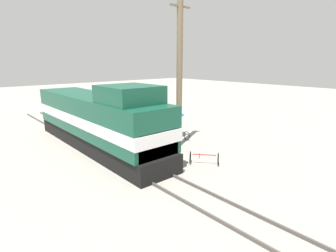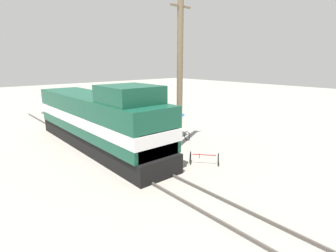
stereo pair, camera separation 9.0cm
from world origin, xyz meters
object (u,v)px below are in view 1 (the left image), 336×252
(billboard_sign, at_px, (143,101))
(bicycle_spare, at_px, (204,158))
(bicycle, at_px, (178,137))
(vendor_umbrella, at_px, (169,111))
(locomotive, at_px, (99,121))
(utility_pole, at_px, (179,70))
(person_bystander, at_px, (165,132))

(billboard_sign, xyz_separation_m, bicycle_spare, (-1.67, -8.56, -2.37))
(bicycle, bearing_deg, vendor_umbrella, -10.89)
(locomotive, bearing_deg, utility_pole, -33.73)
(bicycle_spare, bearing_deg, utility_pole, -150.51)
(utility_pole, relative_size, bicycle_spare, 6.03)
(person_bystander, bearing_deg, billboard_sign, 77.98)
(utility_pole, relative_size, person_bystander, 6.35)
(utility_pole, relative_size, vendor_umbrella, 4.28)
(vendor_umbrella, relative_size, bicycle, 1.41)
(billboard_sign, relative_size, person_bystander, 2.17)
(bicycle_spare, bearing_deg, person_bystander, -139.99)
(locomotive, distance_m, utility_pole, 6.69)
(utility_pole, height_order, bicycle_spare, utility_pole)
(utility_pole, bearing_deg, bicycle_spare, -110.73)
(utility_pole, distance_m, vendor_umbrella, 4.29)
(billboard_sign, bearing_deg, bicycle_spare, -101.05)
(billboard_sign, distance_m, bicycle, 4.88)
(person_bystander, xyz_separation_m, bicycle_spare, (-0.83, -4.59, -0.55))
(vendor_umbrella, bearing_deg, utility_pole, -114.32)
(billboard_sign, relative_size, bicycle, 2.06)
(person_bystander, height_order, bicycle, person_bystander)
(vendor_umbrella, bearing_deg, billboard_sign, 107.51)
(utility_pole, distance_m, billboard_sign, 5.59)
(billboard_sign, height_order, bicycle_spare, billboard_sign)
(locomotive, xyz_separation_m, vendor_umbrella, (5.82, -0.83, 0.05))
(bicycle, bearing_deg, billboard_sign, 9.98)
(billboard_sign, distance_m, bicycle_spare, 9.04)
(locomotive, height_order, billboard_sign, locomotive)
(vendor_umbrella, distance_m, billboard_sign, 2.71)
(locomotive, bearing_deg, bicycle, -26.14)
(locomotive, xyz_separation_m, bicycle_spare, (3.35, -6.89, -1.66))
(vendor_umbrella, xyz_separation_m, bicycle_spare, (-2.46, -6.06, -1.71))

